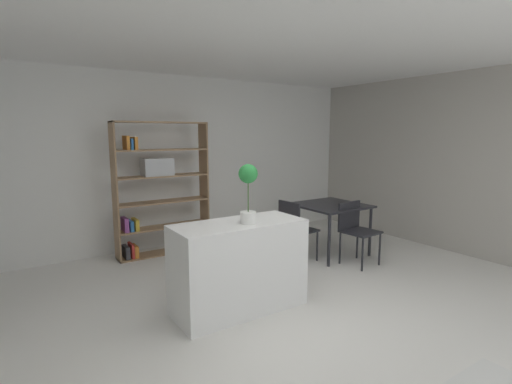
% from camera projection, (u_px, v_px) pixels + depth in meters
% --- Properties ---
extents(ground_plane, '(9.67, 9.67, 0.00)m').
position_uv_depth(ground_plane, '(290.00, 315.00, 3.90)').
color(ground_plane, silver).
extents(ceiling_slab, '(7.03, 6.26, 0.06)m').
position_uv_depth(ceiling_slab, '(294.00, 28.00, 3.48)').
color(ceiling_slab, white).
rests_on(ceiling_slab, ground_plane).
extents(back_partition, '(7.03, 0.06, 2.76)m').
position_uv_depth(back_partition, '(173.00, 162.00, 6.25)').
color(back_partition, white).
rests_on(back_partition, ground_plane).
extents(right_partition_gray, '(0.06, 6.26, 2.76)m').
position_uv_depth(right_partition_gray, '(479.00, 165.00, 5.59)').
color(right_partition_gray, '#B2ADA3').
rests_on(right_partition_gray, ground_plane).
extents(kitchen_island, '(1.37, 0.60, 0.94)m').
position_uv_depth(kitchen_island, '(239.00, 266.00, 3.99)').
color(kitchen_island, white).
rests_on(kitchen_island, ground_plane).
extents(potted_plant_on_island, '(0.19, 0.19, 0.60)m').
position_uv_depth(potted_plant_on_island, '(248.00, 187.00, 3.82)').
color(potted_plant_on_island, white).
rests_on(potted_plant_on_island, kitchen_island).
extents(open_bookshelf, '(1.41, 0.31, 2.01)m').
position_uv_depth(open_bookshelf, '(157.00, 187.00, 5.75)').
color(open_bookshelf, '#997551').
rests_on(open_bookshelf, ground_plane).
extents(dining_table, '(0.97, 0.97, 0.77)m').
position_uv_depth(dining_table, '(330.00, 210.00, 5.82)').
color(dining_table, '#232328').
rests_on(dining_table, ground_plane).
extents(dining_chair_near, '(0.49, 0.48, 0.87)m').
position_uv_depth(dining_chair_near, '(355.00, 226.00, 5.42)').
color(dining_chair_near, '#232328').
rests_on(dining_chair_near, ground_plane).
extents(dining_chair_island_side, '(0.48, 0.45, 0.89)m').
position_uv_depth(dining_chair_island_side, '(295.00, 226.00, 5.46)').
color(dining_chair_island_side, '#232328').
rests_on(dining_chair_island_side, ground_plane).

